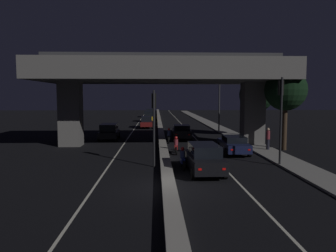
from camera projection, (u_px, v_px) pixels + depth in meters
name	position (u px, v px, depth m)	size (l,w,h in m)	color
ground_plane	(168.00, 188.00, 16.23)	(200.00, 200.00, 0.00)	black
lane_line_left_inner	(136.00, 126.00, 50.93)	(0.12, 126.00, 0.00)	beige
lane_line_right_inner	(184.00, 126.00, 51.21)	(0.12, 126.00, 0.00)	beige
median_divider	(160.00, 125.00, 51.05)	(0.68, 126.00, 0.36)	gray
sidewalk_right	(223.00, 130.00, 44.41)	(2.16, 126.00, 0.13)	gray
elevated_overpass	(162.00, 76.00, 30.08)	(22.21, 10.14, 8.56)	#5B5956
traffic_light_left_of_median	(154.00, 115.00, 20.92)	(0.30, 0.49, 4.92)	black
traffic_light_right_of_median	(281.00, 106.00, 21.17)	(0.30, 0.49, 5.76)	black
street_lamp	(216.00, 94.00, 42.37)	(2.67, 0.32, 8.24)	#2D2D30
car_black_lead	(204.00, 158.00, 19.37)	(2.08, 4.77, 1.72)	black
car_dark_blue_second	(234.00, 144.00, 26.05)	(2.02, 4.84, 1.43)	#141938
car_black_third	(182.00, 132.00, 34.86)	(2.13, 4.50, 1.57)	black
car_black_lead_oncoming	(109.00, 131.00, 34.64)	(2.15, 4.25, 1.70)	black
car_dark_red_second_oncoming	(147.00, 122.00, 48.03)	(1.87, 4.60, 1.70)	#591414
car_taxi_yellow_third_oncoming	(149.00, 116.00, 60.27)	(2.08, 4.04, 2.00)	gold
car_taxi_yellow_fourth_oncoming	(150.00, 113.00, 74.08)	(2.12, 4.24, 1.90)	gold
motorcycle_blue_filtering_near	(183.00, 159.00, 20.57)	(0.34, 1.75, 1.37)	black
motorcycle_red_filtering_mid	(176.00, 146.00, 25.96)	(0.32, 1.84, 1.40)	black
motorcycle_black_filtering_far	(169.00, 136.00, 32.33)	(0.34, 1.80, 1.46)	black
pedestrian_on_sidewalk	(268.00, 138.00, 27.31)	(0.31, 0.31, 1.81)	black
roadside_tree_kerbside_near	(286.00, 90.00, 27.56)	(3.51, 3.51, 6.86)	#38281C
roadside_tree_kerbside_mid	(257.00, 95.00, 36.95)	(3.90, 3.90, 6.74)	#38281C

